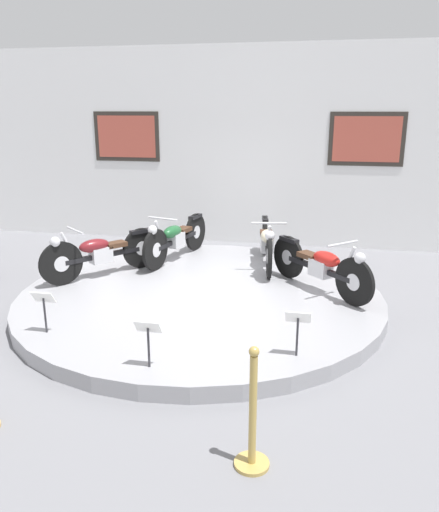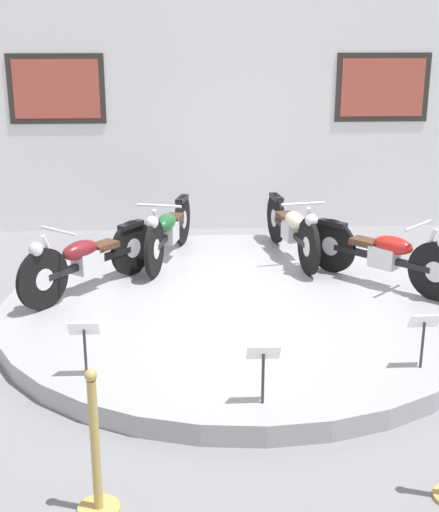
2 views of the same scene
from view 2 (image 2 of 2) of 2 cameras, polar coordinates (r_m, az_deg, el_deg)
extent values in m
plane|color=slate|center=(7.79, 1.62, -4.85)|extent=(60.00, 60.00, 0.00)
cylinder|color=#99999E|center=(7.75, 1.63, -4.20)|extent=(5.11, 5.11, 0.19)
cube|color=white|center=(10.86, 0.12, 12.29)|extent=(14.00, 0.20, 3.89)
cube|color=#2D2823|center=(10.86, -12.92, 12.89)|extent=(1.40, 0.02, 1.00)
cube|color=#B24C3D|center=(10.86, -12.93, 12.89)|extent=(1.24, 0.02, 0.84)
cube|color=#2D2823|center=(11.13, 12.92, 13.00)|extent=(1.40, 0.02, 1.00)
cube|color=#B24C3D|center=(11.12, 12.93, 13.00)|extent=(1.24, 0.02, 0.84)
cylinder|color=black|center=(7.60, -13.95, -1.81)|extent=(0.46, 0.54, 0.66)
cylinder|color=silver|center=(7.60, -13.95, -1.81)|extent=(0.20, 0.22, 0.23)
cylinder|color=black|center=(8.47, -7.03, 0.66)|extent=(0.46, 0.54, 0.66)
cylinder|color=silver|center=(8.47, -7.03, 0.66)|extent=(0.20, 0.22, 0.23)
cube|color=black|center=(8.02, -10.30, -0.51)|extent=(0.84, 1.01, 0.07)
cube|color=silver|center=(7.99, -10.51, -0.45)|extent=(0.36, 0.37, 0.24)
ellipsoid|color=maroon|center=(7.88, -11.10, 0.47)|extent=(0.47, 0.51, 0.20)
cube|color=#472D1E|center=(8.12, -9.24, 0.82)|extent=(0.36, 0.37, 0.07)
cube|color=black|center=(8.40, -7.10, 2.47)|extent=(0.30, 0.34, 0.06)
cylinder|color=silver|center=(7.63, -13.22, -0.09)|extent=(0.19, 0.22, 0.54)
cylinder|color=silver|center=(7.62, -12.75, 1.97)|extent=(0.44, 0.37, 0.03)
sphere|color=silver|center=(7.46, -14.49, 0.53)|extent=(0.15, 0.15, 0.15)
cylinder|color=black|center=(8.38, -5.24, 0.56)|extent=(0.22, 0.66, 0.67)
cylinder|color=silver|center=(8.38, -5.24, 0.56)|extent=(0.12, 0.24, 0.24)
cylinder|color=black|center=(9.63, -3.00, 2.92)|extent=(0.22, 0.66, 0.67)
cylinder|color=silver|center=(9.63, -3.00, 2.92)|extent=(0.12, 0.24, 0.24)
cube|color=black|center=(9.00, -4.04, 1.83)|extent=(0.37, 1.22, 0.07)
cube|color=silver|center=(8.95, -4.11, 1.88)|extent=(0.27, 0.36, 0.24)
ellipsoid|color=#1E562D|center=(8.82, -4.30, 2.70)|extent=(0.33, 0.52, 0.20)
cube|color=#472D1E|center=(9.16, -3.70, 3.04)|extent=(0.27, 0.36, 0.07)
cube|color=black|center=(9.56, -3.02, 4.58)|extent=(0.19, 0.37, 0.06)
cylinder|color=silver|center=(8.46, -5.00, 2.15)|extent=(0.10, 0.25, 0.54)
cylinder|color=silver|center=(8.49, -4.84, 4.04)|extent=(0.53, 0.16, 0.03)
sphere|color=silver|center=(8.23, -5.42, 2.70)|extent=(0.15, 0.15, 0.15)
cylinder|color=black|center=(8.49, 7.15, 0.75)|extent=(0.16, 0.68, 0.68)
cylinder|color=silver|center=(8.49, 7.15, 0.75)|extent=(0.10, 0.24, 0.24)
cylinder|color=black|center=(9.72, 4.53, 3.06)|extent=(0.16, 0.68, 0.68)
cylinder|color=silver|center=(9.72, 4.53, 3.06)|extent=(0.10, 0.24, 0.24)
cube|color=black|center=(9.10, 5.75, 1.98)|extent=(0.27, 1.24, 0.07)
cube|color=silver|center=(9.06, 5.83, 2.04)|extent=(0.25, 0.35, 0.24)
ellipsoid|color=beige|center=(8.92, 6.06, 2.85)|extent=(0.29, 0.51, 0.20)
cube|color=#472D1E|center=(9.27, 5.36, 3.18)|extent=(0.25, 0.35, 0.07)
cube|color=black|center=(9.65, 4.57, 4.71)|extent=(0.16, 0.37, 0.06)
cylinder|color=silver|center=(8.57, 6.87, 2.32)|extent=(0.08, 0.25, 0.54)
cylinder|color=silver|center=(8.60, 6.70, 4.18)|extent=(0.54, 0.12, 0.03)
sphere|color=silver|center=(8.34, 7.37, 2.86)|extent=(0.15, 0.15, 0.15)
cylinder|color=black|center=(7.96, 16.93, -1.18)|extent=(0.49, 0.51, 0.65)
cylinder|color=silver|center=(7.96, 16.93, -1.18)|extent=(0.20, 0.21, 0.23)
cylinder|color=black|center=(8.61, 8.96, 0.82)|extent=(0.49, 0.51, 0.65)
cylinder|color=silver|center=(8.61, 8.96, 0.82)|extent=(0.20, 0.21, 0.23)
cube|color=black|center=(8.27, 12.79, -0.14)|extent=(0.90, 0.95, 0.07)
cube|color=silver|center=(8.24, 13.04, -0.07)|extent=(0.37, 0.37, 0.24)
ellipsoid|color=red|center=(8.15, 13.72, 0.85)|extent=(0.49, 0.50, 0.20)
cube|color=#472D1E|center=(8.33, 11.57, 1.10)|extent=(0.37, 0.37, 0.07)
cube|color=black|center=(8.53, 9.05, 2.59)|extent=(0.32, 0.33, 0.06)
cylinder|color=silver|center=(7.97, 16.12, 0.41)|extent=(0.20, 0.21, 0.54)
cylinder|color=silver|center=(7.94, 15.59, 2.37)|extent=(0.41, 0.39, 0.03)
cylinder|color=#333338|center=(6.14, -10.69, -7.64)|extent=(0.02, 0.02, 0.42)
cube|color=white|center=(6.04, -10.81, -5.72)|extent=(0.26, 0.11, 0.15)
cylinder|color=#333338|center=(5.64, 3.50, -9.78)|extent=(0.02, 0.02, 0.42)
cube|color=white|center=(5.53, 3.54, -7.72)|extent=(0.26, 0.11, 0.15)
cylinder|color=#333338|center=(6.42, 15.92, -6.88)|extent=(0.02, 0.02, 0.42)
cube|color=white|center=(6.33, 16.09, -5.03)|extent=(0.26, 0.11, 0.15)
cylinder|color=tan|center=(4.99, -9.61, -19.31)|extent=(0.28, 0.28, 0.03)
cylinder|color=tan|center=(4.73, -9.91, -14.87)|extent=(0.06, 0.06, 0.95)
sphere|color=tan|center=(4.48, -10.26, -9.37)|extent=(0.08, 0.08, 0.08)
camera|label=1|loc=(2.32, 68.24, -1.96)|focal=35.00mm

